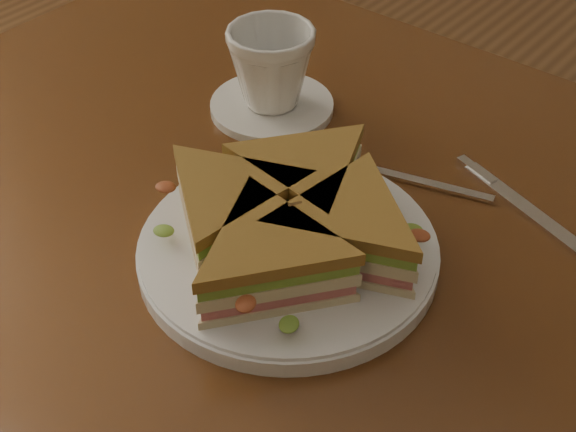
{
  "coord_description": "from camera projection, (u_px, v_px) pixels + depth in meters",
  "views": [
    {
      "loc": [
        0.29,
        -0.46,
        1.26
      ],
      "look_at": [
        -0.04,
        -0.05,
        0.8
      ],
      "focal_mm": 50.0,
      "sensor_mm": 36.0,
      "label": 1
    }
  ],
  "objects": [
    {
      "name": "plate",
      "position": [
        288.0,
        251.0,
        0.72
      ],
      "size": [
        0.27,
        0.27,
        0.02
      ],
      "primitive_type": "cylinder",
      "color": "white",
      "rests_on": "table"
    },
    {
      "name": "table",
      "position": [
        352.0,
        320.0,
        0.8
      ],
      "size": [
        1.2,
        0.8,
        0.75
      ],
      "color": "#3B1E0D",
      "rests_on": "ground"
    },
    {
      "name": "spoon",
      "position": [
        362.0,
        166.0,
        0.82
      ],
      "size": [
        0.18,
        0.07,
        0.01
      ],
      "rotation": [
        0.0,
        0.0,
        0.28
      ],
      "color": "silver",
      "rests_on": "table"
    },
    {
      "name": "coffee_cup",
      "position": [
        271.0,
        67.0,
        0.87
      ],
      "size": [
        0.1,
        0.1,
        0.09
      ],
      "primitive_type": "imported",
      "rotation": [
        0.0,
        0.0,
        -0.02
      ],
      "color": "white",
      "rests_on": "saucer"
    },
    {
      "name": "crisps_mound",
      "position": [
        288.0,
        224.0,
        0.7
      ],
      "size": [
        0.09,
        0.09,
        0.05
      ],
      "primitive_type": null,
      "color": "#B04E16",
      "rests_on": "plate"
    },
    {
      "name": "knife",
      "position": [
        530.0,
        212.0,
        0.77
      ],
      "size": [
        0.21,
        0.08,
        0.0
      ],
      "rotation": [
        0.0,
        0.0,
        -0.33
      ],
      "color": "silver",
      "rests_on": "table"
    },
    {
      "name": "sandwich_wedges",
      "position": [
        288.0,
        220.0,
        0.7
      ],
      "size": [
        0.3,
        0.3,
        0.06
      ],
      "color": "beige",
      "rests_on": "plate"
    },
    {
      "name": "saucer",
      "position": [
        272.0,
        106.0,
        0.91
      ],
      "size": [
        0.14,
        0.14,
        0.01
      ],
      "primitive_type": "cylinder",
      "color": "white",
      "rests_on": "table"
    }
  ]
}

